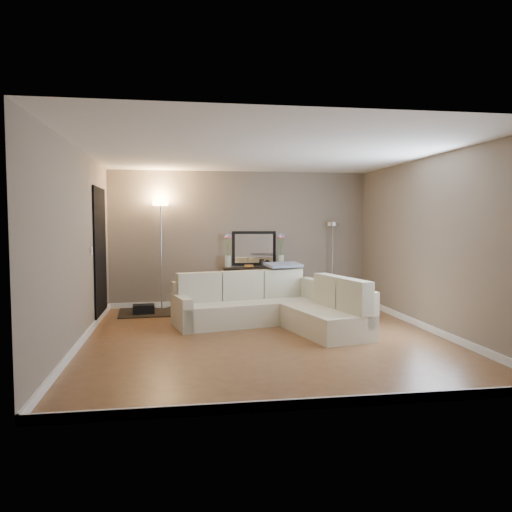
{
  "coord_description": "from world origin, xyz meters",
  "views": [
    {
      "loc": [
        -1.2,
        -6.87,
        1.64
      ],
      "look_at": [
        0.0,
        0.8,
        1.1
      ],
      "focal_mm": 35.0,
      "sensor_mm": 36.0,
      "label": 1
    }
  ],
  "objects": [
    {
      "name": "sectional_sofa",
      "position": [
        0.29,
        0.72,
        0.31
      ],
      "size": [
        2.81,
        2.38,
        0.83
      ],
      "color": "beige",
      "rests_on": "floor"
    },
    {
      "name": "wall_front",
      "position": [
        0.0,
        -2.76,
        1.3
      ],
      "size": [
        5.0,
        0.02,
        2.6
      ],
      "primitive_type": "cube",
      "color": "gray",
      "rests_on": "ground"
    },
    {
      "name": "doorway",
      "position": [
        -2.48,
        1.7,
        1.1
      ],
      "size": [
        0.02,
        1.2,
        2.2
      ],
      "primitive_type": "cube",
      "color": "black",
      "rests_on": "ground"
    },
    {
      "name": "table_decor",
      "position": [
        0.25,
        2.54,
        0.8
      ],
      "size": [
        0.51,
        0.12,
        0.12
      ],
      "color": "#C57022",
      "rests_on": "console_table"
    },
    {
      "name": "baseboard_right",
      "position": [
        2.48,
        0.0,
        0.05
      ],
      "size": [
        0.03,
        5.5,
        0.1
      ],
      "primitive_type": "cube",
      "color": "white",
      "rests_on": "ground"
    },
    {
      "name": "floor",
      "position": [
        0.0,
        0.0,
        -0.01
      ],
      "size": [
        5.0,
        5.5,
        0.01
      ],
      "primitive_type": "cube",
      "color": "brown",
      "rests_on": "ground"
    },
    {
      "name": "floor_lamp_lit",
      "position": [
        -1.52,
        2.59,
        1.43
      ],
      "size": [
        0.3,
        0.3,
        2.02
      ],
      "color": "silver",
      "rests_on": "floor"
    },
    {
      "name": "switch_plate",
      "position": [
        -2.48,
        0.85,
        1.2
      ],
      "size": [
        0.02,
        0.08,
        0.12
      ],
      "primitive_type": "cube",
      "color": "white",
      "rests_on": "ground"
    },
    {
      "name": "baseboard_back",
      "position": [
        0.0,
        2.73,
        0.05
      ],
      "size": [
        5.0,
        0.03,
        0.1
      ],
      "primitive_type": "cube",
      "color": "white",
      "rests_on": "ground"
    },
    {
      "name": "flower_vase_left",
      "position": [
        -0.26,
        2.6,
        1.04
      ],
      "size": [
        0.14,
        0.12,
        0.64
      ],
      "color": "silver",
      "rests_on": "console_table"
    },
    {
      "name": "wall_back",
      "position": [
        0.0,
        2.76,
        1.3
      ],
      "size": [
        5.0,
        0.02,
        2.6
      ],
      "primitive_type": "cube",
      "color": "gray",
      "rests_on": "ground"
    },
    {
      "name": "wall_left",
      "position": [
        -2.51,
        0.0,
        1.3
      ],
      "size": [
        0.02,
        5.5,
        2.6
      ],
      "primitive_type": "cube",
      "color": "gray",
      "rests_on": "ground"
    },
    {
      "name": "throw_blanket",
      "position": [
        0.56,
        1.37,
        0.91
      ],
      "size": [
        0.67,
        0.5,
        0.08
      ],
      "primitive_type": "cube",
      "rotation": [
        0.1,
        0.0,
        0.28
      ],
      "color": "gray",
      "rests_on": "sectional_sofa"
    },
    {
      "name": "leaning_mirror",
      "position": [
        0.26,
        2.73,
        1.11
      ],
      "size": [
        0.86,
        0.09,
        0.67
      ],
      "color": "black",
      "rests_on": "console_table"
    },
    {
      "name": "console_table",
      "position": [
        0.18,
        2.58,
        0.42
      ],
      "size": [
        1.23,
        0.4,
        0.75
      ],
      "color": "black",
      "rests_on": "floor"
    },
    {
      "name": "ceiling",
      "position": [
        0.0,
        0.0,
        2.6
      ],
      "size": [
        5.0,
        5.5,
        0.01
      ],
      "primitive_type": "cube",
      "color": "white",
      "rests_on": "ground"
    },
    {
      "name": "charcoal_rug",
      "position": [
        -1.6,
        2.2,
        0.01
      ],
      "size": [
        1.38,
        1.07,
        0.02
      ],
      "primitive_type": "cube",
      "rotation": [
        0.0,
        0.0,
        0.07
      ],
      "color": "black",
      "rests_on": "floor"
    },
    {
      "name": "baseboard_left",
      "position": [
        -2.48,
        0.0,
        0.05
      ],
      "size": [
        0.03,
        5.5,
        0.1
      ],
      "primitive_type": "cube",
      "color": "white",
      "rests_on": "ground"
    },
    {
      "name": "flower_vase_right",
      "position": [
        0.76,
        2.54,
        1.04
      ],
      "size": [
        0.14,
        0.12,
        0.64
      ],
      "color": "silver",
      "rests_on": "console_table"
    },
    {
      "name": "black_bag",
      "position": [
        -1.81,
        2.06,
        0.05
      ],
      "size": [
        0.39,
        0.29,
        0.24
      ],
      "primitive_type": "cube",
      "rotation": [
        0.0,
        0.0,
        0.07
      ],
      "color": "black",
      "rests_on": "charcoal_rug"
    },
    {
      "name": "baseboard_front",
      "position": [
        0.0,
        -2.73,
        0.05
      ],
      "size": [
        5.0,
        0.03,
        0.1
      ],
      "primitive_type": "cube",
      "color": "white",
      "rests_on": "ground"
    },
    {
      "name": "wall_right",
      "position": [
        2.51,
        0.0,
        1.3
      ],
      "size": [
        0.02,
        5.5,
        2.6
      ],
      "primitive_type": "cube",
      "color": "gray",
      "rests_on": "ground"
    },
    {
      "name": "floor_lamp_unlit",
      "position": [
        1.8,
        2.57,
        1.15
      ],
      "size": [
        0.24,
        0.24,
        1.62
      ],
      "color": "silver",
      "rests_on": "floor"
    }
  ]
}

